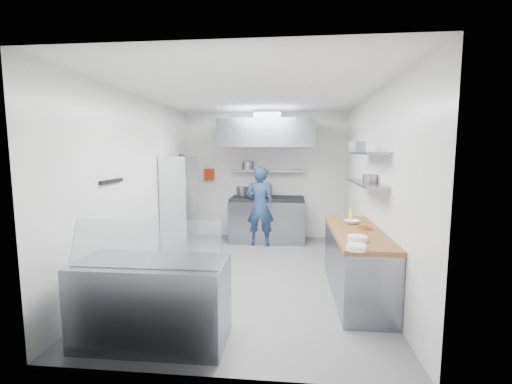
# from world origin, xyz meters

# --- Properties ---
(floor) EXTENTS (5.00, 5.00, 0.00)m
(floor) POSITION_xyz_m (0.00, 0.00, 0.00)
(floor) COLOR #5F5F62
(floor) RESTS_ON ground
(ceiling) EXTENTS (5.00, 5.00, 0.00)m
(ceiling) POSITION_xyz_m (0.00, 0.00, 2.80)
(ceiling) COLOR silver
(ceiling) RESTS_ON wall_back
(wall_back) EXTENTS (3.60, 2.80, 0.02)m
(wall_back) POSITION_xyz_m (0.00, 2.50, 1.40)
(wall_back) COLOR white
(wall_back) RESTS_ON floor
(wall_front) EXTENTS (3.60, 2.80, 0.02)m
(wall_front) POSITION_xyz_m (0.00, -2.50, 1.40)
(wall_front) COLOR white
(wall_front) RESTS_ON floor
(wall_left) EXTENTS (2.80, 5.00, 0.02)m
(wall_left) POSITION_xyz_m (-1.80, 0.00, 1.40)
(wall_left) COLOR white
(wall_left) RESTS_ON floor
(wall_right) EXTENTS (2.80, 5.00, 0.02)m
(wall_right) POSITION_xyz_m (1.80, 0.00, 1.40)
(wall_right) COLOR white
(wall_right) RESTS_ON floor
(gas_range) EXTENTS (1.60, 0.80, 0.90)m
(gas_range) POSITION_xyz_m (0.10, 2.10, 0.45)
(gas_range) COLOR gray
(gas_range) RESTS_ON floor
(cooktop) EXTENTS (1.57, 0.78, 0.06)m
(cooktop) POSITION_xyz_m (0.10, 2.10, 0.93)
(cooktop) COLOR black
(cooktop) RESTS_ON gas_range
(stock_pot_left) EXTENTS (0.29, 0.29, 0.20)m
(stock_pot_left) POSITION_xyz_m (-0.48, 2.41, 1.06)
(stock_pot_left) COLOR slate
(stock_pot_left) RESTS_ON cooktop
(stock_pot_mid) EXTENTS (0.34, 0.34, 0.24)m
(stock_pot_mid) POSITION_xyz_m (0.02, 2.31, 1.08)
(stock_pot_mid) COLOR slate
(stock_pot_mid) RESTS_ON cooktop
(over_range_shelf) EXTENTS (1.60, 0.30, 0.04)m
(over_range_shelf) POSITION_xyz_m (0.10, 2.34, 1.52)
(over_range_shelf) COLOR gray
(over_range_shelf) RESTS_ON wall_back
(shelf_pot_a) EXTENTS (0.26, 0.26, 0.18)m
(shelf_pot_a) POSITION_xyz_m (-0.36, 2.42, 1.63)
(shelf_pot_a) COLOR slate
(shelf_pot_a) RESTS_ON over_range_shelf
(extractor_hood) EXTENTS (1.90, 1.15, 0.55)m
(extractor_hood) POSITION_xyz_m (0.10, 1.93, 2.30)
(extractor_hood) COLOR gray
(extractor_hood) RESTS_ON wall_back
(hood_duct) EXTENTS (0.55, 0.55, 0.24)m
(hood_duct) POSITION_xyz_m (0.10, 2.15, 2.68)
(hood_duct) COLOR slate
(hood_duct) RESTS_ON extractor_hood
(red_firebox) EXTENTS (0.22, 0.10, 0.26)m
(red_firebox) POSITION_xyz_m (-1.25, 2.44, 1.42)
(red_firebox) COLOR red
(red_firebox) RESTS_ON wall_back
(chef) EXTENTS (0.62, 0.43, 1.65)m
(chef) POSITION_xyz_m (-0.03, 1.72, 0.82)
(chef) COLOR navy
(chef) RESTS_ON floor
(wire_rack) EXTENTS (0.50, 0.90, 1.85)m
(wire_rack) POSITION_xyz_m (-1.53, 1.18, 0.93)
(wire_rack) COLOR silver
(wire_rack) RESTS_ON floor
(rack_bin_a) EXTENTS (0.17, 0.21, 0.19)m
(rack_bin_a) POSITION_xyz_m (-1.53, 0.94, 0.80)
(rack_bin_a) COLOR white
(rack_bin_a) RESTS_ON wire_rack
(rack_bin_b) EXTENTS (0.13, 0.17, 0.15)m
(rack_bin_b) POSITION_xyz_m (-1.53, 1.40, 1.30)
(rack_bin_b) COLOR yellow
(rack_bin_b) RESTS_ON wire_rack
(rack_jar) EXTENTS (0.11, 0.11, 0.18)m
(rack_jar) POSITION_xyz_m (-1.48, 1.18, 1.80)
(rack_jar) COLOR black
(rack_jar) RESTS_ON wire_rack
(knife_strip) EXTENTS (0.04, 0.55, 0.05)m
(knife_strip) POSITION_xyz_m (-1.78, -0.90, 1.55)
(knife_strip) COLOR black
(knife_strip) RESTS_ON wall_left
(prep_counter_base) EXTENTS (0.62, 2.00, 0.84)m
(prep_counter_base) POSITION_xyz_m (1.48, -0.60, 0.42)
(prep_counter_base) COLOR gray
(prep_counter_base) RESTS_ON floor
(prep_counter_top) EXTENTS (0.65, 2.04, 0.06)m
(prep_counter_top) POSITION_xyz_m (1.48, -0.60, 0.87)
(prep_counter_top) COLOR brown
(prep_counter_top) RESTS_ON prep_counter_base
(plate_stack_a) EXTENTS (0.21, 0.21, 0.06)m
(plate_stack_a) POSITION_xyz_m (1.28, -1.58, 0.93)
(plate_stack_a) COLOR white
(plate_stack_a) RESTS_ON prep_counter_top
(plate_stack_b) EXTENTS (0.22, 0.22, 0.06)m
(plate_stack_b) POSITION_xyz_m (1.37, -1.19, 0.93)
(plate_stack_b) COLOR white
(plate_stack_b) RESTS_ON prep_counter_top
(copper_pan) EXTENTS (0.16, 0.16, 0.06)m
(copper_pan) POSITION_xyz_m (1.59, -0.55, 0.93)
(copper_pan) COLOR #C56937
(copper_pan) RESTS_ON prep_counter_top
(squeeze_bottle) EXTENTS (0.06, 0.06, 0.18)m
(squeeze_bottle) POSITION_xyz_m (1.49, -0.05, 0.99)
(squeeze_bottle) COLOR yellow
(squeeze_bottle) RESTS_ON prep_counter_top
(mixing_bowl) EXTENTS (0.26, 0.26, 0.05)m
(mixing_bowl) POSITION_xyz_m (1.48, -0.21, 0.93)
(mixing_bowl) COLOR white
(mixing_bowl) RESTS_ON prep_counter_top
(wall_shelf_lower) EXTENTS (0.30, 1.30, 0.04)m
(wall_shelf_lower) POSITION_xyz_m (1.64, -0.30, 1.50)
(wall_shelf_lower) COLOR gray
(wall_shelf_lower) RESTS_ON wall_right
(wall_shelf_upper) EXTENTS (0.30, 1.30, 0.04)m
(wall_shelf_upper) POSITION_xyz_m (1.64, -0.30, 1.92)
(wall_shelf_upper) COLOR gray
(wall_shelf_upper) RESTS_ON wall_right
(shelf_pot_c) EXTENTS (0.21, 0.21, 0.10)m
(shelf_pot_c) POSITION_xyz_m (1.71, -0.26, 1.57)
(shelf_pot_c) COLOR slate
(shelf_pot_c) RESTS_ON wall_shelf_lower
(shelf_pot_d) EXTENTS (0.26, 0.26, 0.14)m
(shelf_pot_d) POSITION_xyz_m (1.49, -0.29, 2.01)
(shelf_pot_d) COLOR slate
(shelf_pot_d) RESTS_ON wall_shelf_upper
(display_case) EXTENTS (1.50, 0.70, 0.85)m
(display_case) POSITION_xyz_m (-0.80, -2.00, 0.42)
(display_case) COLOR gray
(display_case) RESTS_ON floor
(display_glass) EXTENTS (1.47, 0.19, 0.42)m
(display_glass) POSITION_xyz_m (-0.80, -2.12, 1.07)
(display_glass) COLOR silver
(display_glass) RESTS_ON display_case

